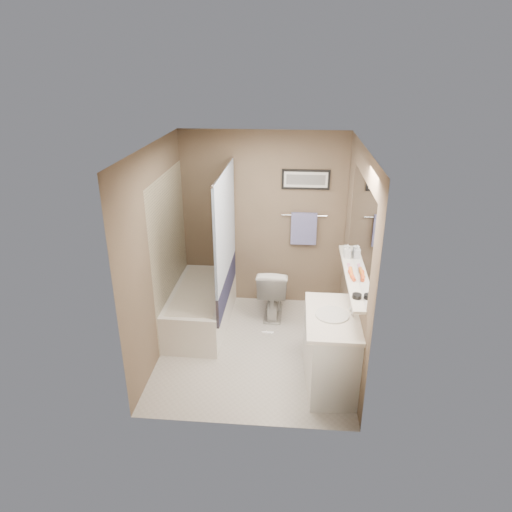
# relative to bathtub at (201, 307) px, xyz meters

# --- Properties ---
(ground) EXTENTS (2.50, 2.50, 0.00)m
(ground) POSITION_rel_bathtub_xyz_m (0.75, -0.50, -0.25)
(ground) COLOR beige
(ground) RESTS_ON ground
(ceiling) EXTENTS (2.20, 2.50, 0.04)m
(ceiling) POSITION_rel_bathtub_xyz_m (0.75, -0.50, 2.13)
(ceiling) COLOR white
(ceiling) RESTS_ON wall_back
(wall_back) EXTENTS (2.20, 0.04, 2.40)m
(wall_back) POSITION_rel_bathtub_xyz_m (0.75, 0.73, 0.95)
(wall_back) COLOR brown
(wall_back) RESTS_ON ground
(wall_front) EXTENTS (2.20, 0.04, 2.40)m
(wall_front) POSITION_rel_bathtub_xyz_m (0.75, -1.73, 0.95)
(wall_front) COLOR brown
(wall_front) RESTS_ON ground
(wall_left) EXTENTS (0.04, 2.50, 2.40)m
(wall_left) POSITION_rel_bathtub_xyz_m (-0.33, -0.50, 0.95)
(wall_left) COLOR brown
(wall_left) RESTS_ON ground
(wall_right) EXTENTS (0.04, 2.50, 2.40)m
(wall_right) POSITION_rel_bathtub_xyz_m (1.83, -0.50, 0.95)
(wall_right) COLOR brown
(wall_right) RESTS_ON ground
(tile_surround) EXTENTS (0.02, 1.55, 2.00)m
(tile_surround) POSITION_rel_bathtub_xyz_m (-0.34, -0.00, 0.75)
(tile_surround) COLOR tan
(tile_surround) RESTS_ON wall_left
(curtain_rod) EXTENTS (0.02, 1.55, 0.02)m
(curtain_rod) POSITION_rel_bathtub_xyz_m (0.35, -0.00, 1.80)
(curtain_rod) COLOR silver
(curtain_rod) RESTS_ON wall_left
(curtain_upper) EXTENTS (0.03, 1.45, 1.28)m
(curtain_upper) POSITION_rel_bathtub_xyz_m (0.35, -0.00, 1.15)
(curtain_upper) COLOR white
(curtain_upper) RESTS_ON curtain_rod
(curtain_lower) EXTENTS (0.03, 1.45, 0.36)m
(curtain_lower) POSITION_rel_bathtub_xyz_m (0.35, -0.00, 0.33)
(curtain_lower) COLOR #262647
(curtain_lower) RESTS_ON curtain_rod
(mirror) EXTENTS (0.02, 1.60, 1.00)m
(mirror) POSITION_rel_bathtub_xyz_m (1.84, -0.65, 1.37)
(mirror) COLOR silver
(mirror) RESTS_ON wall_right
(shelf) EXTENTS (0.12, 1.60, 0.03)m
(shelf) POSITION_rel_bathtub_xyz_m (1.79, -0.65, 0.85)
(shelf) COLOR silver
(shelf) RESTS_ON wall_right
(towel_bar) EXTENTS (0.60, 0.02, 0.02)m
(towel_bar) POSITION_rel_bathtub_xyz_m (1.30, 0.71, 1.05)
(towel_bar) COLOR silver
(towel_bar) RESTS_ON wall_back
(towel) EXTENTS (0.34, 0.05, 0.44)m
(towel) POSITION_rel_bathtub_xyz_m (1.30, 0.69, 0.87)
(towel) COLOR #989DDE
(towel) RESTS_ON towel_bar
(art_frame) EXTENTS (0.62, 0.02, 0.26)m
(art_frame) POSITION_rel_bathtub_xyz_m (1.30, 0.73, 1.53)
(art_frame) COLOR black
(art_frame) RESTS_ON wall_back
(art_mat) EXTENTS (0.56, 0.00, 0.20)m
(art_mat) POSITION_rel_bathtub_xyz_m (1.30, 0.71, 1.53)
(art_mat) COLOR white
(art_mat) RESTS_ON art_frame
(art_image) EXTENTS (0.50, 0.00, 0.13)m
(art_image) POSITION_rel_bathtub_xyz_m (1.30, 0.71, 1.53)
(art_image) COLOR #595959
(art_image) RESTS_ON art_mat
(door) EXTENTS (0.80, 0.02, 2.00)m
(door) POSITION_rel_bathtub_xyz_m (1.30, -1.75, 0.75)
(door) COLOR silver
(door) RESTS_ON wall_front
(door_handle) EXTENTS (0.10, 0.02, 0.02)m
(door_handle) POSITION_rel_bathtub_xyz_m (0.97, -1.69, 0.75)
(door_handle) COLOR silver
(door_handle) RESTS_ON door
(bathtub) EXTENTS (0.73, 1.51, 0.50)m
(bathtub) POSITION_rel_bathtub_xyz_m (0.00, 0.00, 0.00)
(bathtub) COLOR white
(bathtub) RESTS_ON ground
(tub_rim) EXTENTS (0.56, 1.36, 0.02)m
(tub_rim) POSITION_rel_bathtub_xyz_m (-0.00, 0.00, 0.25)
(tub_rim) COLOR silver
(tub_rim) RESTS_ON bathtub
(toilet) EXTENTS (0.41, 0.70, 0.71)m
(toilet) POSITION_rel_bathtub_xyz_m (0.92, 0.34, 0.10)
(toilet) COLOR silver
(toilet) RESTS_ON ground
(vanity) EXTENTS (0.56, 0.93, 0.80)m
(vanity) POSITION_rel_bathtub_xyz_m (1.60, -1.07, 0.15)
(vanity) COLOR white
(vanity) RESTS_ON ground
(countertop) EXTENTS (0.54, 0.96, 0.04)m
(countertop) POSITION_rel_bathtub_xyz_m (1.59, -1.07, 0.57)
(countertop) COLOR white
(countertop) RESTS_ON vanity
(sink_basin) EXTENTS (0.34, 0.34, 0.01)m
(sink_basin) POSITION_rel_bathtub_xyz_m (1.58, -1.07, 0.60)
(sink_basin) COLOR silver
(sink_basin) RESTS_ON countertop
(faucet_spout) EXTENTS (0.02, 0.02, 0.10)m
(faucet_spout) POSITION_rel_bathtub_xyz_m (1.78, -1.07, 0.64)
(faucet_spout) COLOR silver
(faucet_spout) RESTS_ON countertop
(faucet_knob) EXTENTS (0.05, 0.05, 0.05)m
(faucet_knob) POSITION_rel_bathtub_xyz_m (1.78, -0.97, 0.62)
(faucet_knob) COLOR white
(faucet_knob) RESTS_ON countertop
(candle_bowl_near) EXTENTS (0.09, 0.09, 0.04)m
(candle_bowl_near) POSITION_rel_bathtub_xyz_m (1.79, -1.19, 0.89)
(candle_bowl_near) COLOR black
(candle_bowl_near) RESTS_ON shelf
(hair_brush_front) EXTENTS (0.06, 0.22, 0.04)m
(hair_brush_front) POSITION_rel_bathtub_xyz_m (1.79, -0.74, 0.89)
(hair_brush_front) COLOR #E94F20
(hair_brush_front) RESTS_ON shelf
(hair_brush_back) EXTENTS (0.05, 0.22, 0.04)m
(hair_brush_back) POSITION_rel_bathtub_xyz_m (1.79, -0.67, 0.89)
(hair_brush_back) COLOR orange
(hair_brush_back) RESTS_ON shelf
(pink_comb) EXTENTS (0.03, 0.16, 0.01)m
(pink_comb) POSITION_rel_bathtub_xyz_m (1.79, -0.48, 0.87)
(pink_comb) COLOR pink
(pink_comb) RESTS_ON shelf
(glass_jar) EXTENTS (0.08, 0.08, 0.10)m
(glass_jar) POSITION_rel_bathtub_xyz_m (1.79, -0.13, 0.92)
(glass_jar) COLOR silver
(glass_jar) RESTS_ON shelf
(soap_bottle) EXTENTS (0.08, 0.08, 0.16)m
(soap_bottle) POSITION_rel_bathtub_xyz_m (1.79, -0.23, 0.94)
(soap_bottle) COLOR #999999
(soap_bottle) RESTS_ON shelf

